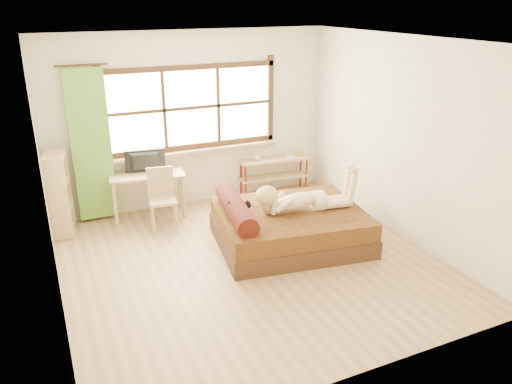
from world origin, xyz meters
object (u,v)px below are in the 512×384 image
bed (287,226)px  pipe_shelf (275,167)px  kitten (238,208)px  woman (303,190)px  desk (148,179)px  chair (162,194)px  bookshelf (59,194)px

bed → pipe_shelf: bearing=77.2°
bed → pipe_shelf: bed is taller
kitten → pipe_shelf: 2.20m
kitten → woman: bearing=-1.1°
woman → pipe_shelf: (0.51, 1.86, -0.33)m
desk → pipe_shelf: pipe_shelf is taller
desk → pipe_shelf: (2.19, 0.12, -0.15)m
kitten → chair: size_ratio=0.34×
bed → kitten: (-0.67, 0.09, 0.34)m
kitten → bookshelf: size_ratio=0.25×
bed → chair: chair is taller
desk → chair: size_ratio=1.35×
woman → pipe_shelf: size_ratio=1.10×
kitten → pipe_shelf: kitten is taller
bed → bookshelf: bookshelf is taller
bed → chair: 1.91m
woman → chair: bearing=147.5°
kitten → chair: chair is taller
chair → kitten: bearing=-51.7°
kitten → chair: 1.41m
desk → bookshelf: bookshelf is taller
pipe_shelf → kitten: bearing=-124.4°
bed → bookshelf: size_ratio=1.83×
chair → pipe_shelf: size_ratio=0.70×
kitten → desk: 1.78m
bed → desk: size_ratio=1.85×
kitten → desk: kitten is taller
woman → kitten: (-0.87, 0.15, -0.17)m
kitten → pipe_shelf: (1.38, 1.71, -0.16)m
woman → kitten: woman is taller
kitten → bookshelf: bookshelf is taller
woman → bookshelf: (-2.93, 1.65, -0.18)m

